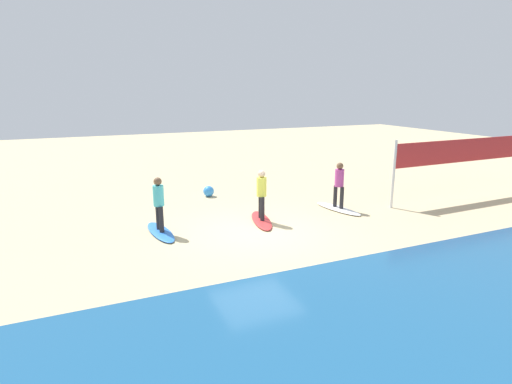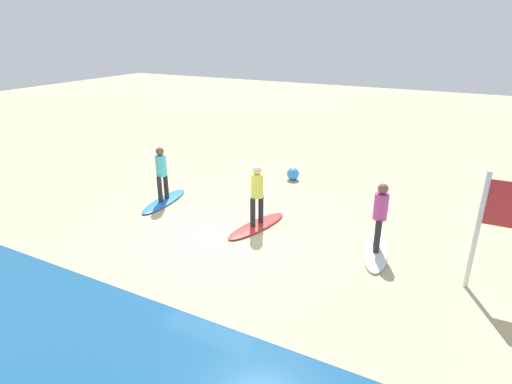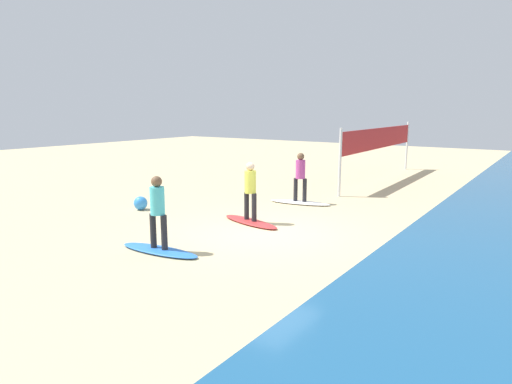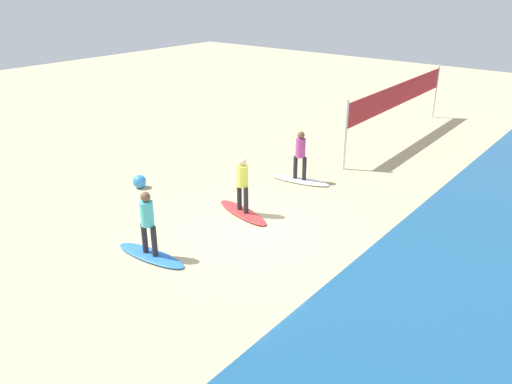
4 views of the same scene
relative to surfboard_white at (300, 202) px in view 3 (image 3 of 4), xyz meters
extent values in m
plane|color=#CCB789|center=(3.68, 0.96, -0.04)|extent=(60.00, 60.00, 0.00)
ellipsoid|color=white|center=(0.00, 0.00, 0.00)|extent=(0.95, 2.17, 0.09)
cylinder|color=#232328|center=(-0.03, 0.16, 0.43)|extent=(0.14, 0.14, 0.78)
cylinder|color=#232328|center=(0.03, -0.16, 0.43)|extent=(0.14, 0.14, 0.78)
cylinder|color=#B74293|center=(0.00, 0.00, 1.14)|extent=(0.32, 0.32, 0.62)
sphere|color=brown|center=(0.00, 0.00, 1.56)|extent=(0.24, 0.24, 0.24)
ellipsoid|color=red|center=(3.10, 0.13, 0.00)|extent=(1.05, 2.17, 0.09)
cylinder|color=#232328|center=(3.14, 0.29, 0.43)|extent=(0.14, 0.14, 0.78)
cylinder|color=#232328|center=(3.06, -0.02, 0.43)|extent=(0.14, 0.14, 0.78)
cylinder|color=#E0E04C|center=(3.10, 0.13, 1.14)|extent=(0.32, 0.32, 0.62)
sphere|color=beige|center=(3.10, 0.13, 1.56)|extent=(0.24, 0.24, 0.24)
ellipsoid|color=blue|center=(6.38, -0.06, 0.00)|extent=(0.74, 2.14, 0.09)
cylinder|color=#232328|center=(6.36, 0.10, 0.43)|extent=(0.14, 0.14, 0.78)
cylinder|color=#232328|center=(6.39, -0.22, 0.43)|extent=(0.14, 0.14, 0.78)
cylinder|color=#4CC6D1|center=(6.38, -0.06, 1.14)|extent=(0.32, 0.32, 0.62)
sphere|color=brown|center=(6.38, -0.06, 1.56)|extent=(0.24, 0.24, 0.24)
cylinder|color=silver|center=(-10.95, 0.35, 1.21)|extent=(0.10, 0.10, 2.50)
cylinder|color=silver|center=(-1.95, 0.55, 1.21)|extent=(0.10, 0.10, 2.50)
cube|color=red|center=(-6.45, 0.45, 1.85)|extent=(9.00, 0.23, 0.90)
sphere|color=#338CE5|center=(3.69, -3.73, 0.17)|extent=(0.43, 0.43, 0.43)
camera|label=1|loc=(8.57, 12.06, 4.22)|focal=29.31mm
camera|label=2|loc=(-1.48, 8.97, 4.92)|focal=29.20mm
camera|label=3|loc=(13.08, 7.19, 3.12)|focal=31.39mm
camera|label=4|loc=(13.18, 8.69, 6.31)|focal=35.57mm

